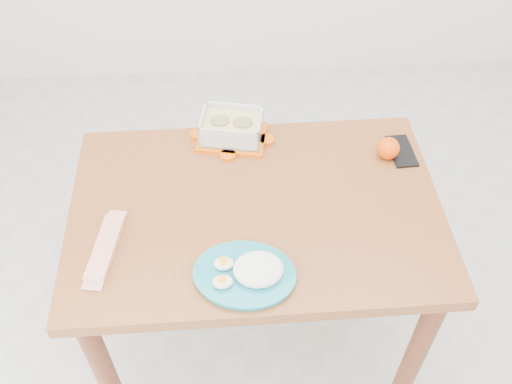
{
  "coord_description": "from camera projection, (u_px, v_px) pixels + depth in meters",
  "views": [
    {
      "loc": [
        -0.21,
        -0.96,
        1.95
      ],
      "look_at": [
        -0.14,
        0.07,
        0.81
      ],
      "focal_mm": 40.0,
      "sensor_mm": 36.0,
      "label": 1
    }
  ],
  "objects": [
    {
      "name": "candy_bar",
      "position": [
        105.0,
        247.0,
        1.47
      ],
      "size": [
        0.09,
        0.22,
        0.02
      ],
      "primitive_type": "cube",
      "rotation": [
        0.0,
        0.0,
        1.41
      ],
      "color": "red",
      "rests_on": "dining_table"
    },
    {
      "name": "smartphone",
      "position": [
        401.0,
        151.0,
        1.72
      ],
      "size": [
        0.08,
        0.14,
        0.01
      ],
      "primitive_type": "cube",
      "rotation": [
        0.0,
        0.0,
        0.06
      ],
      "color": "black",
      "rests_on": "dining_table"
    },
    {
      "name": "dining_table",
      "position": [
        256.0,
        233.0,
        1.67
      ],
      "size": [
        1.04,
        0.7,
        0.75
      ],
      "rotation": [
        0.0,
        0.0,
        0.01
      ],
      "color": "#AC5C30",
      "rests_on": "ground"
    },
    {
      "name": "orange_fruit",
      "position": [
        388.0,
        148.0,
        1.69
      ],
      "size": [
        0.07,
        0.07,
        0.07
      ],
      "primitive_type": "sphere",
      "color": "#FF5D05",
      "rests_on": "dining_table"
    },
    {
      "name": "food_container",
      "position": [
        232.0,
        128.0,
        1.74
      ],
      "size": [
        0.23,
        0.19,
        0.09
      ],
      "rotation": [
        0.0,
        0.0,
        -0.18
      ],
      "color": "#E85D06",
      "rests_on": "dining_table"
    },
    {
      "name": "ground",
      "position": [
        296.0,
        353.0,
        2.09
      ],
      "size": [
        3.5,
        3.5,
        0.0
      ],
      "primitive_type": "plane",
      "color": "#B7B7B2",
      "rests_on": "ground"
    },
    {
      "name": "rice_plate",
      "position": [
        249.0,
        272.0,
        1.41
      ],
      "size": [
        0.29,
        0.29,
        0.07
      ],
      "rotation": [
        0.0,
        0.0,
        -0.16
      ],
      "color": "teal",
      "rests_on": "dining_table"
    }
  ]
}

